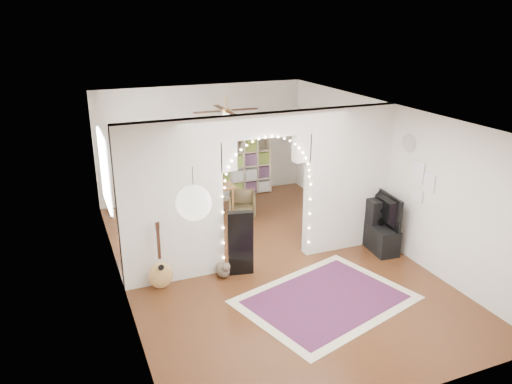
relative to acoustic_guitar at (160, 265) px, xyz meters
name	(u,v)px	position (x,y,z in m)	size (l,w,h in m)	color
floor	(265,261)	(1.94, 0.25, -0.43)	(7.50, 7.50, 0.00)	black
ceiling	(266,113)	(1.94, 0.25, 2.27)	(5.00, 7.50, 0.02)	white
wall_back	(203,142)	(1.94, 4.00, 0.92)	(5.00, 0.02, 2.70)	silver
wall_front	(404,299)	(1.94, -3.50, 0.92)	(5.00, 0.02, 2.70)	silver
wall_left	(117,211)	(-0.56, 0.25, 0.92)	(0.02, 7.50, 2.70)	silver
wall_right	(386,174)	(4.44, 0.25, 0.92)	(0.02, 7.50, 2.70)	silver
divider_wall	(265,187)	(1.94, 0.25, 0.99)	(5.00, 0.20, 2.70)	silver
fairy_lights	(268,182)	(1.94, 0.12, 1.12)	(1.64, 0.04, 1.60)	#FFEABF
window	(104,170)	(-0.53, 2.05, 1.07)	(0.04, 1.20, 1.40)	white
wall_clock	(409,143)	(4.42, -0.35, 1.67)	(0.31, 0.31, 0.03)	white
picture_frames	(421,182)	(4.42, -0.75, 1.07)	(0.02, 0.50, 0.70)	white
paper_lantern	(194,203)	(0.04, -2.15, 1.82)	(0.40, 0.40, 0.40)	white
ceiling_fan	(226,111)	(1.94, 2.25, 1.97)	(1.10, 1.10, 0.30)	#A87638
area_rug	(326,299)	(2.30, -1.32, -0.42)	(2.53, 1.89, 0.02)	maroon
guitar_case	(240,243)	(1.37, 0.00, 0.13)	(0.43, 0.14, 1.13)	black
acoustic_guitar	(160,265)	(0.00, 0.00, 0.00)	(0.42, 0.22, 0.99)	tan
tabby_cat	(223,269)	(1.05, -0.02, -0.29)	(0.25, 0.52, 0.34)	brown
floor_speaker	(377,224)	(4.14, 0.00, 0.04)	(0.40, 0.36, 0.96)	black
media_console	(378,236)	(4.14, -0.07, -0.18)	(0.40, 1.00, 0.50)	black
tv	(380,208)	(4.14, -0.07, 0.38)	(1.07, 0.14, 0.62)	black
bookcase	(242,166)	(2.84, 3.75, 0.30)	(1.42, 0.36, 1.46)	#C2B38D
dining_table	(204,189)	(1.52, 2.56, 0.25)	(1.28, 0.93, 0.76)	brown
flower_vase	(204,182)	(1.52, 2.56, 0.42)	(0.18, 0.18, 0.19)	white
dining_chair_left	(179,201)	(1.11, 3.27, -0.21)	(0.46, 0.48, 0.44)	brown
dining_chair_right	(242,204)	(2.35, 2.46, -0.17)	(0.57, 0.58, 0.53)	brown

